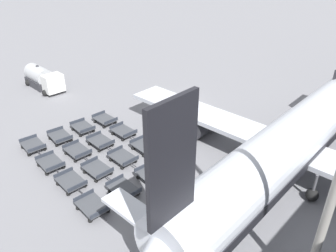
# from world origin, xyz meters

# --- Properties ---
(ground_plane) EXTENTS (500.00, 500.00, 0.00)m
(ground_plane) POSITION_xyz_m (0.00, 0.00, 0.00)
(ground_plane) COLOR gray
(airplane) EXTENTS (36.36, 39.54, 12.25)m
(airplane) POSITION_xyz_m (16.59, -4.10, 3.31)
(airplane) COLOR silver
(airplane) RESTS_ON ground_plane
(fuel_tanker_primary) EXTENTS (7.42, 3.43, 3.13)m
(fuel_tanker_primary) POSITION_xyz_m (-17.58, -10.00, 1.33)
(fuel_tanker_primary) COLOR white
(fuel_tanker_primary) RESTS_ON ground_plane
(baggage_dolly_row_near_col_a) EXTENTS (3.32, 2.05, 0.92)m
(baggage_dolly_row_near_col_a) POSITION_xyz_m (-3.29, -18.70, 0.48)
(baggage_dolly_row_near_col_a) COLOR #424449
(baggage_dolly_row_near_col_a) RESTS_ON ground_plane
(baggage_dolly_row_near_col_b) EXTENTS (3.31, 2.03, 0.92)m
(baggage_dolly_row_near_col_b) POSITION_xyz_m (0.72, -19.03, 0.48)
(baggage_dolly_row_near_col_b) COLOR #424449
(baggage_dolly_row_near_col_b) RESTS_ON ground_plane
(baggage_dolly_row_near_col_c) EXTENTS (3.28, 1.97, 0.92)m
(baggage_dolly_row_near_col_c) POSITION_xyz_m (4.40, -19.20, 0.48)
(baggage_dolly_row_near_col_c) COLOR #424449
(baggage_dolly_row_near_col_c) RESTS_ON ground_plane
(baggage_dolly_row_near_col_d) EXTENTS (3.29, 1.98, 0.92)m
(baggage_dolly_row_near_col_d) POSITION_xyz_m (8.15, -19.67, 0.48)
(baggage_dolly_row_near_col_d) COLOR #424449
(baggage_dolly_row_near_col_d) RESTS_ON ground_plane
(baggage_dolly_row_mid_a_col_a) EXTENTS (3.33, 2.10, 0.92)m
(baggage_dolly_row_mid_a_col_a) POSITION_xyz_m (-2.88, -15.97, 0.48)
(baggage_dolly_row_mid_a_col_a) COLOR #424449
(baggage_dolly_row_mid_a_col_a) RESTS_ON ground_plane
(baggage_dolly_row_mid_a_col_b) EXTENTS (3.28, 1.95, 0.92)m
(baggage_dolly_row_mid_a_col_b) POSITION_xyz_m (0.77, -16.24, 0.48)
(baggage_dolly_row_mid_a_col_b) COLOR #424449
(baggage_dolly_row_mid_a_col_b) RESTS_ON ground_plane
(baggage_dolly_row_mid_a_col_c) EXTENTS (3.25, 1.91, 0.92)m
(baggage_dolly_row_mid_a_col_c) POSITION_xyz_m (4.60, -16.66, 0.48)
(baggage_dolly_row_mid_a_col_c) COLOR #424449
(baggage_dolly_row_mid_a_col_c) RESTS_ON ground_plane
(baggage_dolly_row_mid_a_col_d) EXTENTS (3.28, 1.96, 0.92)m
(baggage_dolly_row_mid_a_col_d) POSITION_xyz_m (8.35, -16.78, 0.48)
(baggage_dolly_row_mid_a_col_d) COLOR #424449
(baggage_dolly_row_mid_a_col_d) RESTS_ON ground_plane
(baggage_dolly_row_mid_b_col_a) EXTENTS (3.31, 2.05, 0.92)m
(baggage_dolly_row_mid_b_col_a) POSITION_xyz_m (-2.84, -13.25, 0.48)
(baggage_dolly_row_mid_b_col_a) COLOR #424449
(baggage_dolly_row_mid_b_col_a) RESTS_ON ground_plane
(baggage_dolly_row_mid_b_col_b) EXTENTS (3.27, 1.95, 0.92)m
(baggage_dolly_row_mid_b_col_b) POSITION_xyz_m (0.97, -13.67, 0.48)
(baggage_dolly_row_mid_b_col_b) COLOR #424449
(baggage_dolly_row_mid_b_col_b) RESTS_ON ground_plane
(baggage_dolly_row_mid_b_col_c) EXTENTS (3.27, 1.94, 0.92)m
(baggage_dolly_row_mid_b_col_c) POSITION_xyz_m (4.80, -13.93, 0.48)
(baggage_dolly_row_mid_b_col_c) COLOR #424449
(baggage_dolly_row_mid_b_col_c) RESTS_ON ground_plane
(baggage_dolly_row_mid_b_col_d) EXTENTS (3.31, 2.03, 0.92)m
(baggage_dolly_row_mid_b_col_d) POSITION_xyz_m (8.68, -14.00, 0.48)
(baggage_dolly_row_mid_b_col_d) COLOR #424449
(baggage_dolly_row_mid_b_col_d) RESTS_ON ground_plane
(baggage_dolly_row_far_col_a) EXTENTS (3.26, 1.91, 0.92)m
(baggage_dolly_row_far_col_a) POSITION_xyz_m (-2.61, -10.46, 0.48)
(baggage_dolly_row_far_col_a) COLOR #424449
(baggage_dolly_row_far_col_a) RESTS_ON ground_plane
(baggage_dolly_row_far_col_b) EXTENTS (3.27, 1.95, 0.92)m
(baggage_dolly_row_far_col_b) POSITION_xyz_m (1.05, -10.76, 0.48)
(baggage_dolly_row_far_col_b) COLOR #424449
(baggage_dolly_row_far_col_b) RESTS_ON ground_plane
(baggage_dolly_row_far_col_c) EXTENTS (3.30, 2.01, 0.92)m
(baggage_dolly_row_far_col_c) POSITION_xyz_m (4.82, -11.21, 0.48)
(baggage_dolly_row_far_col_c) COLOR #424449
(baggage_dolly_row_far_col_c) RESTS_ON ground_plane
(baggage_dolly_row_far_col_d) EXTENTS (3.28, 1.97, 0.92)m
(baggage_dolly_row_far_col_d) POSITION_xyz_m (8.77, -11.51, 0.48)
(baggage_dolly_row_far_col_d) COLOR #424449
(baggage_dolly_row_far_col_d) RESTS_ON ground_plane
(stand_guidance_stripe) EXTENTS (0.76, 35.00, 0.01)m
(stand_guidance_stripe) POSITION_xyz_m (15.95, -12.25, 0.00)
(stand_guidance_stripe) COLOR yellow
(stand_guidance_stripe) RESTS_ON ground_plane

